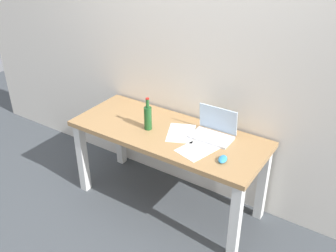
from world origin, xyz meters
TOP-DOWN VIEW (x-y plane):
  - ground_plane at (0.00, 0.00)m, footprint 8.00×8.00m
  - back_wall at (0.00, 0.38)m, footprint 5.20×0.08m
  - desk at (0.00, 0.00)m, footprint 1.60×0.65m
  - laptop_right at (0.34, 0.13)m, footprint 0.32×0.22m
  - beer_bottle at (-0.16, -0.05)m, footprint 0.06×0.06m
  - computer_mouse at (0.55, -0.14)m, footprint 0.08×0.11m
  - paper_sheet_near_back at (0.10, 0.03)m, footprint 0.31×0.36m
  - paper_sheet_front_right at (0.33, -0.10)m, footprint 0.28×0.34m

SIDE VIEW (x-z plane):
  - ground_plane at x=0.00m, z-range 0.00..0.00m
  - desk at x=0.00m, z-range 0.25..0.98m
  - paper_sheet_near_back at x=0.10m, z-range 0.72..0.73m
  - paper_sheet_front_right at x=0.33m, z-range 0.72..0.73m
  - computer_mouse at x=0.55m, z-range 0.72..0.76m
  - laptop_right at x=0.34m, z-range 0.66..0.89m
  - beer_bottle at x=-0.16m, z-range 0.69..0.97m
  - back_wall at x=0.00m, z-range 0.00..2.60m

